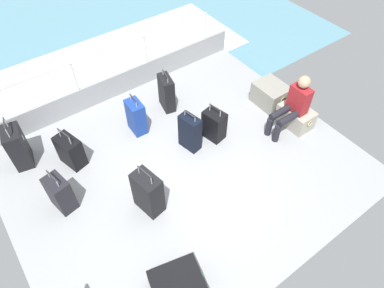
# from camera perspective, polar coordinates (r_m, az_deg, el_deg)

# --- Properties ---
(ground_plane) EXTENTS (4.40, 5.20, 0.06)m
(ground_plane) POSITION_cam_1_polar(r_m,az_deg,el_deg) (5.57, -1.41, -3.91)
(ground_plane) COLOR #939699
(gunwale_port) EXTENTS (0.06, 5.20, 0.45)m
(gunwale_port) POSITION_cam_1_polar(r_m,az_deg,el_deg) (6.77, -12.23, 9.38)
(gunwale_port) COLOR #939699
(gunwale_port) RESTS_ON ground_plane
(railing_port) EXTENTS (0.04, 4.20, 1.02)m
(railing_port) POSITION_cam_1_polar(r_m,az_deg,el_deg) (6.44, -13.04, 13.20)
(railing_port) COLOR silver
(railing_port) RESTS_ON ground_plane
(sea_wake) EXTENTS (12.00, 12.00, 0.01)m
(sea_wake) POSITION_cam_1_polar(r_m,az_deg,el_deg) (8.20, -16.31, 11.22)
(sea_wake) COLOR #598C9E
(sea_wake) RESTS_ON ground_plane
(cargo_crate_0) EXTENTS (0.61, 0.48, 0.40)m
(cargo_crate_0) POSITION_cam_1_polar(r_m,az_deg,el_deg) (6.61, 12.62, 7.90)
(cargo_crate_0) COLOR gray
(cargo_crate_0) RESTS_ON ground_plane
(cargo_crate_1) EXTENTS (0.62, 0.39, 0.34)m
(cargo_crate_1) POSITION_cam_1_polar(r_m,az_deg,el_deg) (6.33, 16.52, 4.36)
(cargo_crate_1) COLOR #9E9989
(cargo_crate_1) RESTS_ON ground_plane
(passenger_seated) EXTENTS (0.34, 0.66, 1.04)m
(passenger_seated) POSITION_cam_1_polar(r_m,az_deg,el_deg) (5.98, 16.14, 6.19)
(passenger_seated) COLOR maroon
(passenger_seated) RESTS_ON ground_plane
(suitcase_0) EXTENTS (0.40, 0.32, 0.67)m
(suitcase_0) POSITION_cam_1_polar(r_m,az_deg,el_deg) (5.80, 3.61, 3.12)
(suitcase_0) COLOR black
(suitcase_0) RESTS_ON ground_plane
(suitcase_1) EXTENTS (0.45, 0.33, 0.88)m
(suitcase_1) POSITION_cam_1_polar(r_m,az_deg,el_deg) (5.98, -26.50, -0.46)
(suitcase_1) COLOR black
(suitcase_1) RESTS_ON ground_plane
(suitcase_2) EXTENTS (0.42, 0.27, 0.75)m
(suitcase_2) POSITION_cam_1_polar(r_m,az_deg,el_deg) (6.31, -4.17, 8.30)
(suitcase_2) COLOR black
(suitcase_2) RESTS_ON ground_plane
(suitcase_3) EXTENTS (0.36, 0.24, 0.73)m
(suitcase_3) POSITION_cam_1_polar(r_m,az_deg,el_deg) (5.94, -9.08, 4.39)
(suitcase_3) COLOR navy
(suitcase_3) RESTS_ON ground_plane
(suitcase_4) EXTENTS (0.45, 0.32, 0.83)m
(suitcase_4) POSITION_cam_1_polar(r_m,az_deg,el_deg) (4.89, -7.19, -7.89)
(suitcase_4) COLOR black
(suitcase_4) RESTS_ON ground_plane
(suitcase_5) EXTENTS (0.38, 0.26, 0.74)m
(suitcase_5) POSITION_cam_1_polar(r_m,az_deg,el_deg) (5.59, -0.33, 1.88)
(suitcase_5) COLOR black
(suitcase_5) RESTS_ON ground_plane
(suitcase_6) EXTENTS (0.46, 0.35, 0.68)m
(suitcase_6) POSITION_cam_1_polar(r_m,az_deg,el_deg) (5.73, -19.19, -1.10)
(suitcase_6) COLOR black
(suitcase_6) RESTS_ON ground_plane
(suitcase_7) EXTENTS (0.40, 0.31, 0.71)m
(suitcase_7) POSITION_cam_1_polar(r_m,az_deg,el_deg) (5.24, -20.65, -7.55)
(suitcase_7) COLOR black
(suitcase_7) RESTS_ON ground_plane
(suitcase_8) EXTENTS (0.69, 0.72, 0.26)m
(suitcase_8) POSITION_cam_1_polar(r_m,az_deg,el_deg) (4.51, -2.27, -22.24)
(suitcase_8) COLOR black
(suitcase_8) RESTS_ON ground_plane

